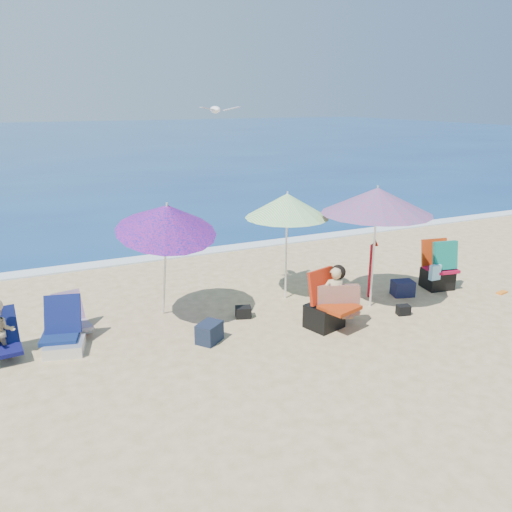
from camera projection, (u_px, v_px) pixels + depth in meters
name	position (u px, v px, depth m)	size (l,w,h in m)	color
ground	(299.00, 336.00, 8.33)	(120.00, 120.00, 0.00)	#D8BC84
sea	(57.00, 140.00, 47.39)	(120.00, 80.00, 0.12)	navy
foam	(197.00, 252.00, 12.75)	(120.00, 0.50, 0.04)	white
umbrella_turquoise	(377.00, 201.00, 8.97)	(2.13, 2.13, 2.22)	white
umbrella_striped	(287.00, 206.00, 9.37)	(1.57, 1.57, 2.05)	white
umbrella_blue	(167.00, 219.00, 8.24)	(1.75, 1.81, 2.22)	silver
furled_umbrella	(372.00, 265.00, 9.78)	(0.17, 0.13, 1.14)	#A50B1A
chair_navy	(63.00, 337.00, 7.82)	(0.70, 0.86, 0.77)	#0E1E4E
chair_rainbow	(72.00, 322.00, 8.40)	(0.57, 0.74, 0.65)	#DE594E
camp_chair_left	(326.00, 311.00, 8.55)	(0.80, 0.87, 0.98)	#A22E0B
camp_chair_right	(438.00, 271.00, 10.29)	(0.74, 0.68, 1.02)	#A80C2F
person_center	(335.00, 297.00, 8.57)	(0.76, 0.73, 1.03)	tan
person_left	(0.00, 333.00, 7.46)	(0.56, 0.69, 0.93)	tan
bag_navy_a	(209.00, 332.00, 8.08)	(0.50, 0.48, 0.31)	#161F31
bag_black_a	(243.00, 312.00, 8.99)	(0.31, 0.27, 0.20)	black
bag_navy_b	(403.00, 288.00, 9.98)	(0.46, 0.39, 0.30)	#191C38
bag_black_b	(403.00, 310.00, 9.11)	(0.25, 0.20, 0.17)	black
orange_item	(502.00, 293.00, 10.12)	(0.26, 0.16, 0.03)	orange
seagull	(216.00, 110.00, 8.70)	(0.72, 0.34, 0.12)	white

